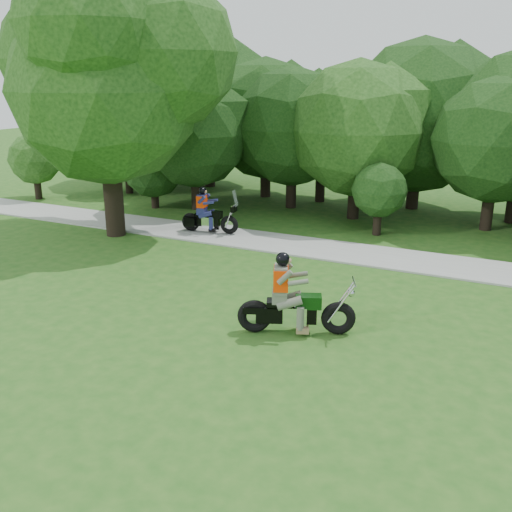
% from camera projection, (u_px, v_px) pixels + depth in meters
% --- Properties ---
extents(ground, '(100.00, 100.00, 0.00)m').
position_uv_depth(ground, '(338.00, 384.00, 10.57)').
color(ground, '#225518').
rests_on(ground, ground).
extents(walkway, '(60.00, 2.20, 0.06)m').
position_uv_depth(walkway, '(421.00, 262.00, 17.41)').
color(walkway, gray).
rests_on(walkway, ground).
extents(tree_line, '(39.29, 11.06, 7.84)m').
position_uv_depth(tree_line, '(460.00, 126.00, 22.08)').
color(tree_line, black).
rests_on(tree_line, ground).
extents(big_tree_west, '(8.64, 6.56, 9.96)m').
position_uv_depth(big_tree_west, '(110.00, 67.00, 19.14)').
color(big_tree_west, black).
rests_on(big_tree_west, ground).
extents(chopper_motorcycle, '(2.53, 1.41, 1.87)m').
position_uv_depth(chopper_motorcycle, '(291.00, 304.00, 12.48)').
color(chopper_motorcycle, black).
rests_on(chopper_motorcycle, ground).
extents(touring_motorcycle, '(2.16, 0.88, 1.65)m').
position_uv_depth(touring_motorcycle, '(206.00, 216.00, 20.52)').
color(touring_motorcycle, black).
rests_on(touring_motorcycle, walkway).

